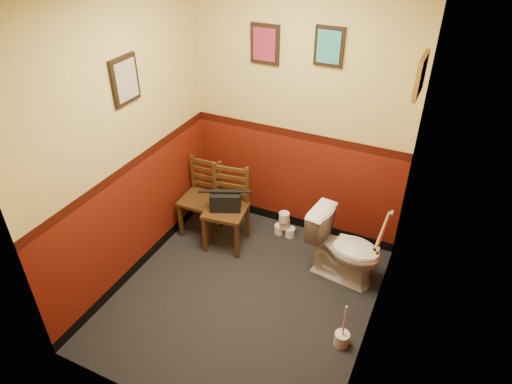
# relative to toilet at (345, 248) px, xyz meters

# --- Properties ---
(floor) EXTENTS (2.20, 2.40, 0.00)m
(floor) POSITION_rel_toilet_xyz_m (-0.72, -0.65, -0.34)
(floor) COLOR black
(floor) RESTS_ON ground
(wall_back) EXTENTS (2.20, 0.00, 2.70)m
(wall_back) POSITION_rel_toilet_xyz_m (-0.72, 0.55, 1.01)
(wall_back) COLOR #5A160B
(wall_back) RESTS_ON ground
(wall_front) EXTENTS (2.20, 0.00, 2.70)m
(wall_front) POSITION_rel_toilet_xyz_m (-0.72, -1.85, 1.01)
(wall_front) COLOR #5A160B
(wall_front) RESTS_ON ground
(wall_left) EXTENTS (0.00, 2.40, 2.70)m
(wall_left) POSITION_rel_toilet_xyz_m (-1.82, -0.65, 1.01)
(wall_left) COLOR #5A160B
(wall_left) RESTS_ON ground
(wall_right) EXTENTS (0.00, 2.40, 2.70)m
(wall_right) POSITION_rel_toilet_xyz_m (0.38, -0.65, 1.01)
(wall_right) COLOR #5A160B
(wall_right) RESTS_ON ground
(grab_bar) EXTENTS (0.05, 0.56, 0.06)m
(grab_bar) POSITION_rel_toilet_xyz_m (0.35, -0.40, 0.61)
(grab_bar) COLOR silver
(grab_bar) RESTS_ON wall_right
(framed_print_back_a) EXTENTS (0.28, 0.04, 0.36)m
(framed_print_back_a) POSITION_rel_toilet_xyz_m (-1.07, 0.53, 1.61)
(framed_print_back_a) COLOR black
(framed_print_back_a) RESTS_ON wall_back
(framed_print_back_b) EXTENTS (0.26, 0.04, 0.34)m
(framed_print_back_b) POSITION_rel_toilet_xyz_m (-0.47, 0.53, 1.66)
(framed_print_back_b) COLOR black
(framed_print_back_b) RESTS_ON wall_back
(framed_print_left) EXTENTS (0.04, 0.30, 0.38)m
(framed_print_left) POSITION_rel_toilet_xyz_m (-1.80, -0.55, 1.51)
(framed_print_left) COLOR black
(framed_print_left) RESTS_ON wall_left
(framed_print_right) EXTENTS (0.04, 0.34, 0.28)m
(framed_print_right) POSITION_rel_toilet_xyz_m (0.36, -0.05, 1.71)
(framed_print_right) COLOR olive
(framed_print_right) RESTS_ON wall_right
(toilet) EXTENTS (0.74, 0.48, 0.68)m
(toilet) POSITION_rel_toilet_xyz_m (0.00, 0.00, 0.00)
(toilet) COLOR white
(toilet) RESTS_ON floor
(toilet_brush) EXTENTS (0.12, 0.12, 0.44)m
(toilet_brush) POSITION_rel_toilet_xyz_m (0.23, -0.78, -0.27)
(toilet_brush) COLOR silver
(toilet_brush) RESTS_ON floor
(chair_left) EXTENTS (0.39, 0.39, 0.81)m
(chair_left) POSITION_rel_toilet_xyz_m (-1.57, 0.07, 0.07)
(chair_left) COLOR #3F2712
(chair_left) RESTS_ON floor
(chair_right) EXTENTS (0.45, 0.45, 0.86)m
(chair_right) POSITION_rel_toilet_xyz_m (-1.23, -0.01, 0.09)
(chair_right) COLOR #3F2712
(chair_right) RESTS_ON floor
(handbag) EXTENTS (0.34, 0.26, 0.22)m
(handbag) POSITION_rel_toilet_xyz_m (-1.22, -0.05, 0.20)
(handbag) COLOR black
(handbag) RESTS_ON chair_right
(tp_stack) EXTENTS (0.23, 0.14, 0.30)m
(tp_stack) POSITION_rel_toilet_xyz_m (-0.73, 0.34, -0.22)
(tp_stack) COLOR silver
(tp_stack) RESTS_ON floor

